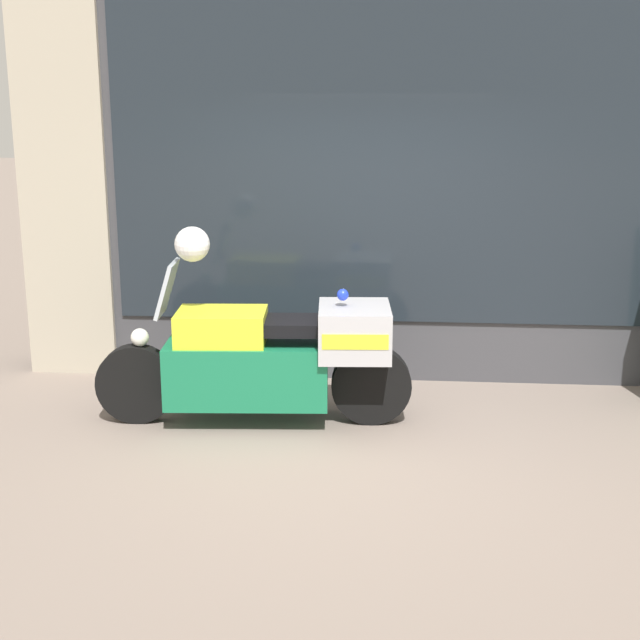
% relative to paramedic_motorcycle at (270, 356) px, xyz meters
% --- Properties ---
extents(ground_plane, '(60.00, 60.00, 0.00)m').
position_rel_paramedic_motorcycle_xyz_m(ground_plane, '(0.65, -0.65, -0.54)').
color(ground_plane, gray).
extents(shop_building, '(6.06, 0.55, 3.76)m').
position_rel_paramedic_motorcycle_xyz_m(shop_building, '(0.28, 1.35, 1.35)').
color(shop_building, '#424247').
rests_on(shop_building, ground).
extents(window_display, '(4.82, 0.30, 1.82)m').
position_rel_paramedic_motorcycle_xyz_m(window_display, '(0.97, 1.38, -0.09)').
color(window_display, slate).
rests_on(window_display, ground).
extents(paramedic_motorcycle, '(2.44, 0.71, 1.27)m').
position_rel_paramedic_motorcycle_xyz_m(paramedic_motorcycle, '(0.00, 0.00, 0.00)').
color(paramedic_motorcycle, black).
rests_on(paramedic_motorcycle, ground).
extents(white_helmet, '(0.26, 0.26, 0.26)m').
position_rel_paramedic_motorcycle_xyz_m(white_helmet, '(-0.57, -0.04, 0.87)').
color(white_helmet, white).
rests_on(white_helmet, paramedic_motorcycle).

